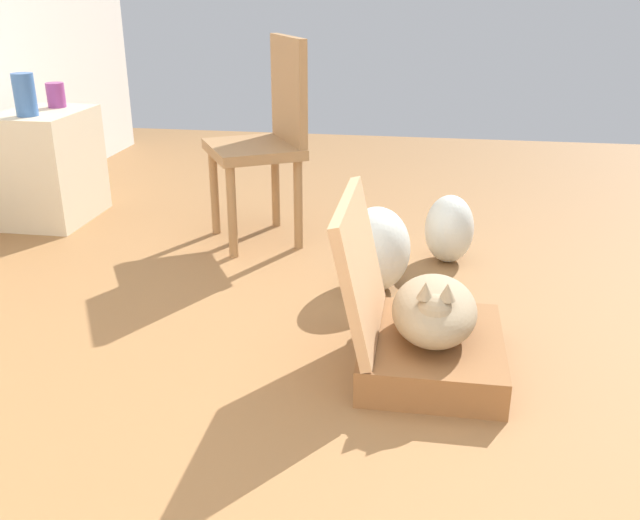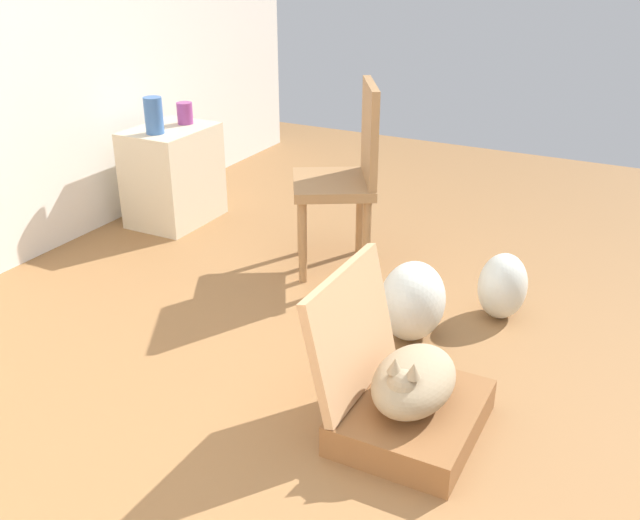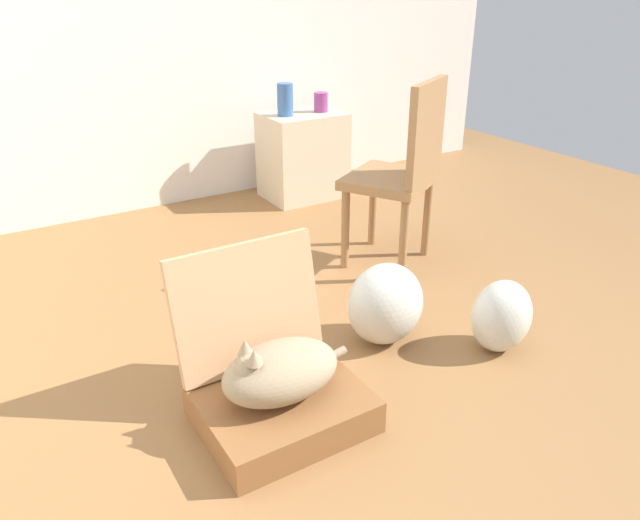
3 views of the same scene
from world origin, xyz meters
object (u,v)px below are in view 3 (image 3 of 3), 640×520
(plastic_bag_white, at_px, (385,304))
(side_table, at_px, (303,156))
(vase_tall, at_px, (285,100))
(suitcase_base, at_px, (283,408))
(vase_short, at_px, (321,102))
(plastic_bag_clear, at_px, (501,316))
(cat, at_px, (280,371))
(chair, at_px, (403,169))

(plastic_bag_white, distance_m, side_table, 1.96)
(vase_tall, bearing_deg, side_table, 3.46)
(suitcase_base, bearing_deg, vase_short, 55.20)
(plastic_bag_clear, distance_m, vase_tall, 2.22)
(vase_short, bearing_deg, side_table, 170.64)
(cat, bearing_deg, vase_short, 55.04)
(suitcase_base, distance_m, plastic_bag_clear, 1.01)
(cat, xyz_separation_m, plastic_bag_white, (0.64, 0.24, -0.04))
(vase_tall, distance_m, chair, 1.26)
(plastic_bag_white, height_order, vase_short, vase_short)
(suitcase_base, xyz_separation_m, cat, (-0.01, 0.00, 0.16))
(plastic_bag_clear, xyz_separation_m, side_table, (0.29, 2.15, 0.14))
(plastic_bag_white, height_order, chair, chair)
(vase_tall, bearing_deg, vase_short, -2.99)
(chair, bearing_deg, suitcase_base, 5.15)
(suitcase_base, xyz_separation_m, vase_short, (1.44, 2.07, 0.60))
(side_table, bearing_deg, cat, -122.08)
(suitcase_base, xyz_separation_m, plastic_bag_white, (0.63, 0.25, 0.12))
(vase_short, distance_m, chair, 1.27)
(suitcase_base, distance_m, vase_tall, 2.47)
(suitcase_base, bearing_deg, plastic_bag_clear, -3.70)
(plastic_bag_clear, distance_m, vase_short, 2.23)
(plastic_bag_white, xyz_separation_m, side_table, (0.67, 1.84, 0.12))
(side_table, height_order, vase_short, vase_short)
(plastic_bag_clear, relative_size, chair, 0.32)
(vase_tall, bearing_deg, chair, -89.50)
(side_table, xyz_separation_m, vase_tall, (-0.14, -0.01, 0.40))
(side_table, bearing_deg, plastic_bag_clear, -97.76)
(side_table, distance_m, vase_tall, 0.43)
(side_table, distance_m, chair, 1.29)
(chair, bearing_deg, plastic_bag_clear, 49.21)
(plastic_bag_white, bearing_deg, chair, 47.21)
(chair, bearing_deg, vase_tall, -119.64)
(vase_tall, bearing_deg, plastic_bag_clear, -94.21)
(cat, xyz_separation_m, chair, (1.18, 0.83, 0.32))
(cat, relative_size, plastic_bag_clear, 1.58)
(plastic_bag_white, distance_m, plastic_bag_clear, 0.49)
(plastic_bag_clear, bearing_deg, plastic_bag_white, 140.34)
(suitcase_base, xyz_separation_m, plastic_bag_clear, (1.01, -0.07, 0.10))
(plastic_bag_white, height_order, plastic_bag_clear, plastic_bag_white)
(cat, distance_m, plastic_bag_clear, 1.02)
(plastic_bag_clear, height_order, vase_short, vase_short)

